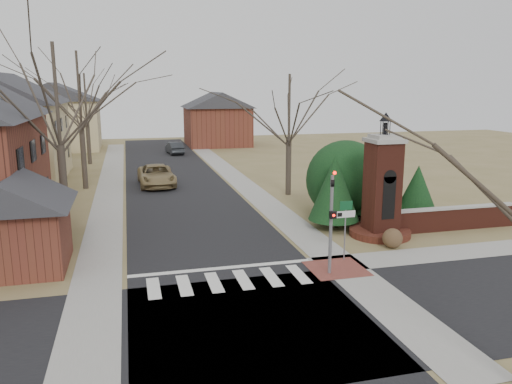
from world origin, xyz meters
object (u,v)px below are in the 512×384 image
object	(u,v)px
traffic_signal_pole	(331,214)
pickup_truck	(156,175)
brick_gate_monument	(382,196)
distant_car	(175,148)
sign_post	(345,219)

from	to	relation	value
traffic_signal_pole	pickup_truck	world-z (taller)	traffic_signal_pole
traffic_signal_pole	pickup_truck	xyz separation A→B (m)	(-5.90, 21.22, -1.77)
brick_gate_monument	distant_car	bearing A→B (deg)	101.76
traffic_signal_pole	pickup_truck	distance (m)	22.10
traffic_signal_pole	brick_gate_monument	world-z (taller)	brick_gate_monument
traffic_signal_pole	sign_post	distance (m)	2.02
brick_gate_monument	traffic_signal_pole	bearing A→B (deg)	-136.76
sign_post	pickup_truck	xyz separation A→B (m)	(-7.19, 19.81, -1.13)
distant_car	pickup_truck	bearing A→B (deg)	74.40
brick_gate_monument	distant_car	world-z (taller)	brick_gate_monument
traffic_signal_pole	sign_post	bearing A→B (deg)	47.57
distant_car	sign_post	bearing A→B (deg)	90.00
sign_post	pickup_truck	bearing A→B (deg)	109.96
sign_post	pickup_truck	size ratio (longest dim) A/B	0.47
distant_car	brick_gate_monument	bearing A→B (deg)	95.84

